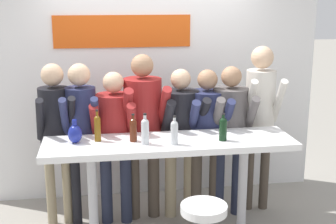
% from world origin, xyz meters
% --- Properties ---
extents(back_wall, '(3.95, 0.12, 2.89)m').
position_xyz_m(back_wall, '(-0.00, 1.28, 1.45)').
color(back_wall, white).
rests_on(back_wall, ground_plane).
extents(tasting_table, '(2.35, 0.62, 1.04)m').
position_xyz_m(tasting_table, '(-0.00, 0.00, 0.88)').
color(tasting_table, white).
rests_on(tasting_table, ground_plane).
extents(person_far_left, '(0.42, 0.54, 1.71)m').
position_xyz_m(person_far_left, '(-1.08, 0.54, 1.08)').
color(person_far_left, gray).
rests_on(person_far_left, ground_plane).
extents(person_left, '(0.38, 0.51, 1.71)m').
position_xyz_m(person_left, '(-0.82, 0.51, 1.08)').
color(person_left, black).
rests_on(person_left, ground_plane).
extents(person_center_left, '(0.48, 0.56, 1.62)m').
position_xyz_m(person_center_left, '(-0.49, 0.49, 1.00)').
color(person_center_left, '#23283D').
rests_on(person_center_left, ground_plane).
extents(person_center, '(0.49, 0.59, 1.78)m').
position_xyz_m(person_center, '(-0.19, 0.56, 1.10)').
color(person_center, '#473D33').
rests_on(person_center, ground_plane).
extents(person_center_right, '(0.50, 0.58, 1.62)m').
position_xyz_m(person_center_right, '(0.21, 0.55, 1.00)').
color(person_center_right, gray).
rests_on(person_center_right, ground_plane).
extents(person_right, '(0.44, 0.52, 1.62)m').
position_xyz_m(person_right, '(0.48, 0.51, 1.00)').
color(person_right, '#473D33').
rests_on(person_right, ground_plane).
extents(person_far_right, '(0.45, 0.54, 1.65)m').
position_xyz_m(person_far_right, '(0.73, 0.49, 1.02)').
color(person_far_right, '#23283D').
rests_on(person_far_right, ground_plane).
extents(person_rightmost, '(0.42, 0.56, 1.84)m').
position_xyz_m(person_rightmost, '(1.08, 0.57, 1.17)').
color(person_rightmost, '#473D33').
rests_on(person_rightmost, ground_plane).
extents(wine_bottle_0, '(0.07, 0.07, 0.27)m').
position_xyz_m(wine_bottle_0, '(0.02, -0.12, 1.17)').
color(wine_bottle_0, '#B7BCC1').
rests_on(wine_bottle_0, tasting_table).
extents(wine_bottle_1, '(0.07, 0.07, 0.26)m').
position_xyz_m(wine_bottle_1, '(-0.33, 0.03, 1.17)').
color(wine_bottle_1, '#4C1E0F').
rests_on(wine_bottle_1, tasting_table).
extents(wine_bottle_2, '(0.07, 0.07, 0.26)m').
position_xyz_m(wine_bottle_2, '(0.49, -0.08, 1.17)').
color(wine_bottle_2, black).
rests_on(wine_bottle_2, tasting_table).
extents(wine_bottle_3, '(0.07, 0.07, 0.29)m').
position_xyz_m(wine_bottle_3, '(-0.24, -0.08, 1.18)').
color(wine_bottle_3, '#B7BCC1').
rests_on(wine_bottle_3, tasting_table).
extents(wine_bottle_4, '(0.06, 0.06, 0.30)m').
position_xyz_m(wine_bottle_4, '(-0.66, 0.09, 1.18)').
color(wine_bottle_4, brown).
rests_on(wine_bottle_4, tasting_table).
extents(decorative_vase, '(0.13, 0.13, 0.22)m').
position_xyz_m(decorative_vase, '(-0.86, 0.06, 1.13)').
color(decorative_vase, navy).
rests_on(decorative_vase, tasting_table).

